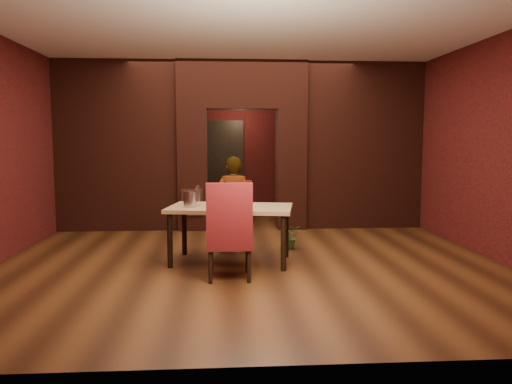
# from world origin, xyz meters

# --- Properties ---
(floor) EXTENTS (8.00, 8.00, 0.00)m
(floor) POSITION_xyz_m (0.00, 0.00, 0.00)
(floor) COLOR #4C2813
(floor) RESTS_ON ground
(ceiling) EXTENTS (7.00, 8.00, 0.04)m
(ceiling) POSITION_xyz_m (0.00, 0.00, 3.20)
(ceiling) COLOR silver
(ceiling) RESTS_ON ground
(wall_back) EXTENTS (7.00, 0.04, 3.20)m
(wall_back) POSITION_xyz_m (0.00, 4.00, 1.60)
(wall_back) COLOR maroon
(wall_back) RESTS_ON ground
(wall_front) EXTENTS (7.00, 0.04, 3.20)m
(wall_front) POSITION_xyz_m (0.00, -4.00, 1.60)
(wall_front) COLOR maroon
(wall_front) RESTS_ON ground
(wall_left) EXTENTS (0.04, 8.00, 3.20)m
(wall_left) POSITION_xyz_m (-3.50, 0.00, 1.60)
(wall_left) COLOR maroon
(wall_left) RESTS_ON ground
(wall_right) EXTENTS (0.04, 8.00, 3.20)m
(wall_right) POSITION_xyz_m (3.50, 0.00, 1.60)
(wall_right) COLOR maroon
(wall_right) RESTS_ON ground
(pillar_left) EXTENTS (0.55, 0.55, 2.30)m
(pillar_left) POSITION_xyz_m (-0.95, 2.00, 1.15)
(pillar_left) COLOR maroon
(pillar_left) RESTS_ON ground
(pillar_right) EXTENTS (0.55, 0.55, 2.30)m
(pillar_right) POSITION_xyz_m (0.95, 2.00, 1.15)
(pillar_right) COLOR maroon
(pillar_right) RESTS_ON ground
(lintel) EXTENTS (2.45, 0.55, 0.90)m
(lintel) POSITION_xyz_m (0.00, 2.00, 2.75)
(lintel) COLOR maroon
(lintel) RESTS_ON ground
(wing_wall_left) EXTENTS (2.28, 0.35, 3.20)m
(wing_wall_left) POSITION_xyz_m (-2.36, 2.00, 1.60)
(wing_wall_left) COLOR maroon
(wing_wall_left) RESTS_ON ground
(wing_wall_right) EXTENTS (2.28, 0.35, 3.20)m
(wing_wall_right) POSITION_xyz_m (2.36, 2.00, 1.60)
(wing_wall_right) COLOR maroon
(wing_wall_right) RESTS_ON ground
(vent_panel) EXTENTS (0.40, 0.03, 0.50)m
(vent_panel) POSITION_xyz_m (-0.95, 1.71, 0.55)
(vent_panel) COLOR #A14B2F
(vent_panel) RESTS_ON ground
(rear_door) EXTENTS (0.90, 0.08, 2.10)m
(rear_door) POSITION_xyz_m (-0.40, 3.94, 1.05)
(rear_door) COLOR black
(rear_door) RESTS_ON ground
(rear_door_frame) EXTENTS (1.02, 0.04, 2.22)m
(rear_door_frame) POSITION_xyz_m (-0.40, 3.90, 1.05)
(rear_door_frame) COLOR black
(rear_door_frame) RESTS_ON ground
(dining_table) EXTENTS (1.84, 1.23, 0.80)m
(dining_table) POSITION_xyz_m (-0.27, -0.72, 0.40)
(dining_table) COLOR tan
(dining_table) RESTS_ON ground
(chair_far) EXTENTS (0.55, 0.55, 1.07)m
(chair_far) POSITION_xyz_m (-0.18, 0.12, 0.54)
(chair_far) COLOR maroon
(chair_far) RESTS_ON ground
(chair_near) EXTENTS (0.55, 0.55, 1.21)m
(chair_near) POSITION_xyz_m (-0.30, -1.53, 0.61)
(chair_near) COLOR maroon
(chair_near) RESTS_ON ground
(person_seated) EXTENTS (0.57, 0.41, 1.47)m
(person_seated) POSITION_xyz_m (-0.21, 0.03, 0.73)
(person_seated) COLOR beige
(person_seated) RESTS_ON ground
(wine_glass_a) EXTENTS (0.09, 0.09, 0.23)m
(wine_glass_a) POSITION_xyz_m (-0.53, -0.52, 0.91)
(wine_glass_a) COLOR white
(wine_glass_a) RESTS_ON dining_table
(wine_glass_b) EXTENTS (0.09, 0.09, 0.23)m
(wine_glass_b) POSITION_xyz_m (-0.20, -0.58, 0.91)
(wine_glass_b) COLOR white
(wine_glass_b) RESTS_ON dining_table
(wine_glass_c) EXTENTS (0.08, 0.08, 0.19)m
(wine_glass_c) POSITION_xyz_m (-0.11, -0.83, 0.89)
(wine_glass_c) COLOR silver
(wine_glass_c) RESTS_ON dining_table
(tasting_sheet) EXTENTS (0.33, 0.24, 0.00)m
(tasting_sheet) POSITION_xyz_m (-0.41, -0.93, 0.80)
(tasting_sheet) COLOR white
(tasting_sheet) RESTS_ON dining_table
(wine_bucket) EXTENTS (0.18, 0.18, 0.22)m
(wine_bucket) POSITION_xyz_m (-0.83, -0.76, 0.90)
(wine_bucket) COLOR #A9AAAF
(wine_bucket) RESTS_ON dining_table
(water_bottle) EXTENTS (0.07, 0.07, 0.29)m
(water_bottle) POSITION_xyz_m (-0.73, -0.65, 0.94)
(water_bottle) COLOR white
(water_bottle) RESTS_ON dining_table
(potted_plant) EXTENTS (0.38, 0.34, 0.38)m
(potted_plant) POSITION_xyz_m (0.68, 0.11, 0.19)
(potted_plant) COLOR #3A7128
(potted_plant) RESTS_ON ground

